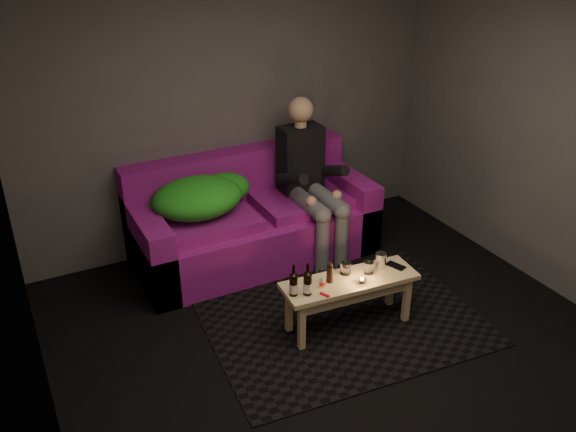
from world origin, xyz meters
The scene contains 17 objects.
floor centered at (0.00, 0.00, 0.00)m, with size 4.50×4.50×0.00m, color black.
room centered at (0.00, 0.47, 1.64)m, with size 4.50×4.50×4.50m.
rug centered at (0.17, 0.51, 0.00)m, with size 2.09×1.52×0.01m, color black.
sofa centered at (-0.03, 1.82, 0.34)m, with size 2.16×0.97×0.93m.
green_blanket centered at (-0.49, 1.81, 0.70)m, with size 0.95×0.65×0.32m.
person centered at (0.48, 1.65, 0.75)m, with size 0.39×0.90×1.44m.
coffee_table centered at (0.17, 0.46, 0.35)m, with size 1.07×0.41×0.43m.
beer_bottle_a centered at (-0.30, 0.47, 0.52)m, with size 0.06×0.06×0.25m.
beer_bottle_b centered at (-0.21, 0.43, 0.52)m, with size 0.06×0.06×0.25m.
salt_shaker centered at (-0.07, 0.47, 0.47)m, with size 0.04×0.04×0.08m, color silver.
pepper_mill centered at (0.02, 0.50, 0.49)m, with size 0.05×0.05×0.13m, color black.
tumbler_back centered at (0.18, 0.55, 0.48)m, with size 0.08×0.08×0.10m, color white.
tealight centered at (0.22, 0.38, 0.45)m, with size 0.06×0.06×0.04m.
tumbler_front centered at (0.35, 0.47, 0.48)m, with size 0.08×0.08×0.10m, color white.
steel_cup centered at (0.48, 0.51, 0.49)m, with size 0.09×0.09×0.12m, color silver.
smartphone centered at (0.59, 0.45, 0.43)m, with size 0.07×0.15×0.01m, color black.
red_lighter centered at (-0.11, 0.36, 0.43)m, with size 0.02×0.08×0.01m, color #B90B1D.
Camera 1 is at (-2.02, -2.76, 2.90)m, focal length 38.00 mm.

